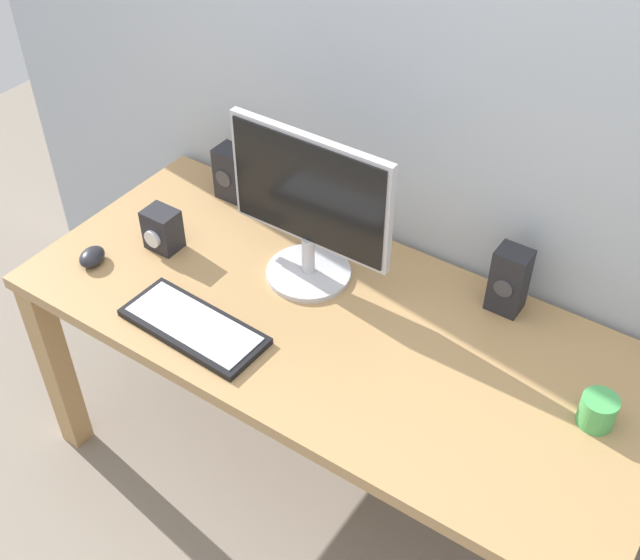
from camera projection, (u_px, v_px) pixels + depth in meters
The scene contains 9 objects.
ground_plane at pixel (333, 483), 2.61m from camera, with size 6.00×6.00×0.00m, color gray.
desk at pixel (335, 348), 2.19m from camera, with size 1.75×0.76×0.74m.
monitor at pixel (309, 207), 2.11m from camera, with size 0.49×0.24×0.45m.
keyboard_primary at pixel (194, 326), 2.09m from camera, with size 0.41×0.18×0.02m.
mouse at pixel (92, 257), 2.29m from camera, with size 0.07×0.09×0.04m, color #232328.
speaker_right at pixel (509, 280), 2.10m from camera, with size 0.09×0.08×0.19m.
speaker_left at pixel (232, 173), 2.49m from camera, with size 0.09×0.08×0.17m.
audio_controller at pixel (162, 230), 2.31m from camera, with size 0.10×0.09×0.13m.
coffee_mug at pixel (598, 411), 1.84m from camera, with size 0.09×0.09×0.08m, color #4CB259.
Camera 1 is at (0.82, -1.28, 2.22)m, focal length 44.99 mm.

